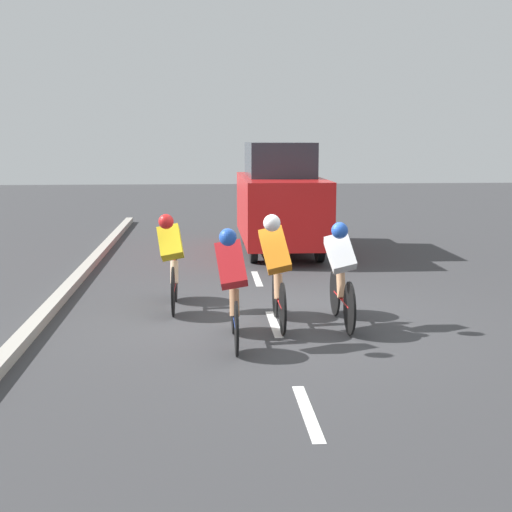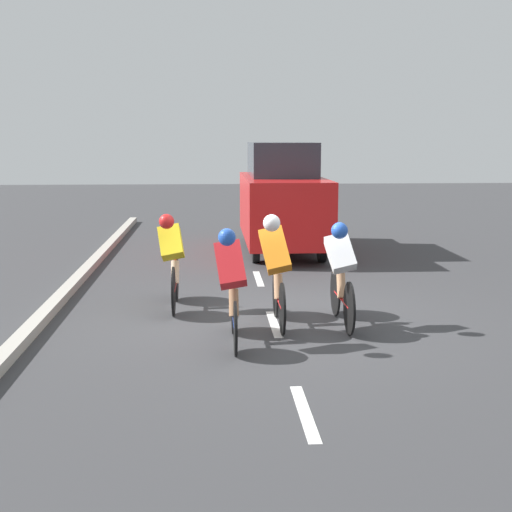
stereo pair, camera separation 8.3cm
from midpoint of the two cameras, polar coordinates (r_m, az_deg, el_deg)
The scene contains 10 objects.
ground_plane at distance 9.98m, azimuth 1.12°, elevation -5.22°, with size 60.00×60.00×0.00m, color #38383A.
lane_stripe_near at distance 6.79m, azimuth 3.79°, elevation -12.35°, with size 0.12×1.40×0.01m, color white.
lane_stripe_mid at distance 9.82m, azimuth 1.21°, elevation -5.44°, with size 0.12×1.40×0.01m, color white.
lane_stripe_far at distance 12.93m, azimuth -0.11°, elevation -1.81°, with size 0.12×1.40×0.01m, color white.
curb at distance 10.03m, azimuth -17.39°, elevation -5.17°, with size 0.20×24.54×0.14m, color #A8A399.
cyclist_orange at distance 9.51m, azimuth 1.38°, elevation -0.91°, with size 0.44×1.65×1.55m.
cyclist_yellow at distance 10.56m, azimuth -6.98°, elevation -0.28°, with size 0.41×1.67×1.45m.
cyclist_white at distance 9.63m, azimuth 6.56°, elevation -1.22°, with size 0.43×1.73×1.45m.
cyclist_red at distance 8.66m, azimuth -2.19°, elevation -2.20°, with size 0.41×1.62×1.48m.
support_car at distance 15.90m, azimuth 1.75°, elevation 4.62°, with size 1.70×4.48×2.42m.
Camera 1 is at (0.94, 9.61, 2.52)m, focal length 50.00 mm.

